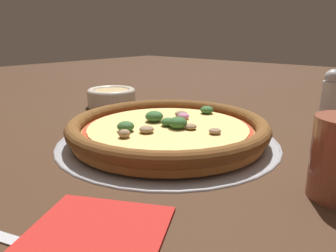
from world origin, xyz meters
The scene contains 7 objects.
ground_plane centered at (0.00, 0.00, 0.00)m, with size 3.00×3.00×0.00m, color #3D2616.
pizza_tray centered at (0.00, 0.00, 0.00)m, with size 0.37×0.37×0.01m.
pizza centered at (0.00, 0.00, 0.02)m, with size 0.34×0.34×0.04m.
bowl_near centered at (-0.29, 0.12, 0.02)m, with size 0.12×0.12×0.05m.
napkin centered at (0.13, -0.25, 0.00)m, with size 0.17×0.18×0.01m.
fork centered at (0.09, -0.29, 0.00)m, with size 0.19×0.08×0.00m.
pepper_shaker centered at (0.18, 0.26, 0.06)m, with size 0.03×0.03×0.11m.
Camera 1 is at (0.35, -0.40, 0.18)m, focal length 35.00 mm.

